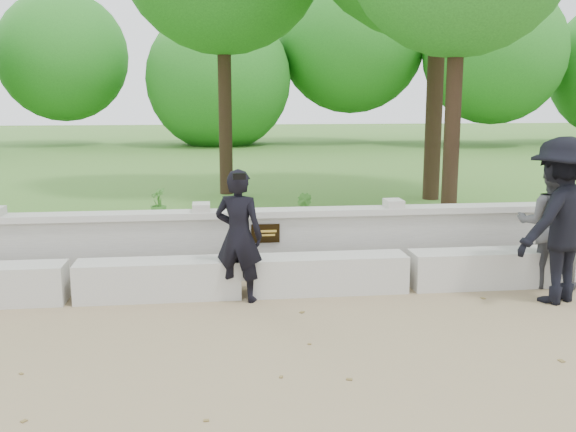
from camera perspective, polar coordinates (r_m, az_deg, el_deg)
The scene contains 10 objects.
ground at distance 5.93m, azimuth -2.79°, elevation -12.46°, with size 80.00×80.00×0.00m, color #8D7956.
lawn at distance 19.58m, azimuth -5.87°, elevation 4.00°, with size 40.00×22.00×0.25m, color #457229.
concrete_bench at distance 7.65m, azimuth -3.87°, elevation -5.37°, with size 11.90×0.45×0.45m.
parapet_wall at distance 8.27m, azimuth -4.17°, elevation -2.46°, with size 12.50×0.35×0.90m.
man_main at distance 7.31m, azimuth -4.40°, elevation -1.75°, with size 0.66×0.62×1.53m.
visitor_left at distance 8.48m, azimuth 22.20°, elevation -0.68°, with size 0.95×0.88×1.57m.
visitor_mid at distance 7.86m, azimuth 22.98°, elevation -0.38°, with size 1.40×1.16×1.89m.
shrub_a at distance 9.35m, azimuth -24.11°, elevation -1.40°, with size 0.30×0.20×0.57m, color #397126.
shrub_b at distance 10.50m, azimuth 1.56°, elevation 0.60°, with size 0.29×0.23×0.52m, color #397126.
shrub_d at distance 11.35m, azimuth -11.45°, elevation 1.13°, with size 0.29×0.26×0.52m, color #397126.
Camera 1 is at (-0.39, -5.45, 2.31)m, focal length 40.00 mm.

